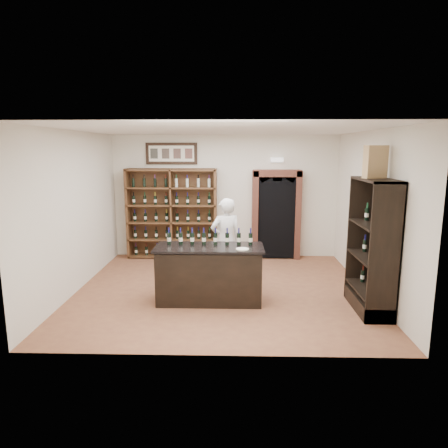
{
  "coord_description": "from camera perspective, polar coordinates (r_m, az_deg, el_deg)",
  "views": [
    {
      "loc": [
        0.24,
        -7.31,
        2.66
      ],
      "look_at": [
        0.03,
        0.3,
        1.23
      ],
      "focal_mm": 32.0,
      "sensor_mm": 36.0,
      "label": 1
    }
  ],
  "objects": [
    {
      "name": "wall_back",
      "position": [
        9.88,
        0.16,
        3.93
      ],
      "size": [
        5.5,
        0.04,
        3.0
      ],
      "primitive_type": "cube",
      "color": "silver",
      "rests_on": "ground"
    },
    {
      "name": "counter_bottle_2",
      "position": [
        7.07,
        -4.56,
        -2.07
      ],
      "size": [
        0.07,
        0.07,
        0.3
      ],
      "color": "black",
      "rests_on": "tasting_counter"
    },
    {
      "name": "wall_left",
      "position": [
        7.98,
        -20.47,
        1.63
      ],
      "size": [
        0.04,
        5.0,
        3.0
      ],
      "primitive_type": "cube",
      "color": "silver",
      "rests_on": "ground"
    },
    {
      "name": "counter_bottle_5",
      "position": [
        7.03,
        0.45,
        -2.1
      ],
      "size": [
        0.07,
        0.07,
        0.3
      ],
      "color": "black",
      "rests_on": "tasting_counter"
    },
    {
      "name": "arched_doorway",
      "position": [
        9.81,
        7.46,
        1.66
      ],
      "size": [
        1.17,
        0.35,
        2.17
      ],
      "color": "black",
      "rests_on": "ground"
    },
    {
      "name": "emergency_light",
      "position": [
        9.78,
        7.58,
        9.06
      ],
      "size": [
        0.3,
        0.1,
        0.1
      ],
      "primitive_type": "cube",
      "color": "white",
      "rests_on": "wall_back"
    },
    {
      "name": "counter_bottle_3",
      "position": [
        7.05,
        -2.9,
        -2.08
      ],
      "size": [
        0.07,
        0.07,
        0.3
      ],
      "color": "black",
      "rests_on": "tasting_counter"
    },
    {
      "name": "wine_crate",
      "position": [
        6.86,
        20.82,
        8.3
      ],
      "size": [
        0.4,
        0.25,
        0.52
      ],
      "primitive_type": "cube",
      "rotation": [
        0.0,
        0.0,
        0.29
      ],
      "color": "#AA8059",
      "rests_on": "side_cabinet"
    },
    {
      "name": "counter_bottle_1",
      "position": [
        7.09,
        -6.22,
        -2.05
      ],
      "size": [
        0.07,
        0.07,
        0.3
      ],
      "color": "black",
      "rests_on": "tasting_counter"
    },
    {
      "name": "plate",
      "position": [
        6.71,
        2.66,
        -3.6
      ],
      "size": [
        0.22,
        0.22,
        0.02
      ],
      "primitive_type": "cylinder",
      "color": "white",
      "rests_on": "tasting_counter"
    },
    {
      "name": "wine_shelf",
      "position": [
        9.89,
        -7.42,
        1.5
      ],
      "size": [
        2.2,
        0.38,
        2.2
      ],
      "color": "brown",
      "rests_on": "ground"
    },
    {
      "name": "shopkeeper",
      "position": [
        8.0,
        0.26,
        -2.36
      ],
      "size": [
        0.72,
        0.59,
        1.71
      ],
      "primitive_type": "imported",
      "rotation": [
        0.0,
        0.0,
        3.47
      ],
      "color": "white",
      "rests_on": "ground"
    },
    {
      "name": "framed_picture",
      "position": [
        9.9,
        -7.5,
        9.95
      ],
      "size": [
        1.25,
        0.04,
        0.52
      ],
      "primitive_type": "cube",
      "color": "black",
      "rests_on": "wall_back"
    },
    {
      "name": "floor",
      "position": [
        7.78,
        -0.3,
        -9.32
      ],
      "size": [
        5.5,
        5.5,
        0.0
      ],
      "primitive_type": "plane",
      "color": "brown",
      "rests_on": "ground"
    },
    {
      "name": "counter_bottle_6",
      "position": [
        7.03,
        2.13,
        -2.11
      ],
      "size": [
        0.07,
        0.07,
        0.3
      ],
      "color": "black",
      "rests_on": "tasting_counter"
    },
    {
      "name": "ceiling",
      "position": [
        7.32,
        -0.33,
        13.33
      ],
      "size": [
        5.5,
        5.5,
        0.0
      ],
      "primitive_type": "plane",
      "rotation": [
        3.14,
        0.0,
        0.0
      ],
      "color": "white",
      "rests_on": "wall_back"
    },
    {
      "name": "counter_bottle_0",
      "position": [
        7.12,
        -7.86,
        -2.03
      ],
      "size": [
        0.07,
        0.07,
        0.3
      ],
      "color": "black",
      "rests_on": "tasting_counter"
    },
    {
      "name": "counter_bottle_4",
      "position": [
        7.03,
        -1.22,
        -2.09
      ],
      "size": [
        0.07,
        0.07,
        0.3
      ],
      "color": "black",
      "rests_on": "tasting_counter"
    },
    {
      "name": "side_cabinet",
      "position": [
        7.07,
        20.47,
        -5.68
      ],
      "size": [
        0.48,
        1.2,
        2.2
      ],
      "color": "black",
      "rests_on": "ground"
    },
    {
      "name": "wall_right",
      "position": [
        7.81,
        20.29,
        1.46
      ],
      "size": [
        0.04,
        5.0,
        3.0
      ],
      "primitive_type": "cube",
      "color": "silver",
      "rests_on": "ground"
    },
    {
      "name": "tasting_counter",
      "position": [
        7.06,
        -2.1,
        -7.2
      ],
      "size": [
        1.88,
        0.78,
        1.0
      ],
      "color": "black",
      "rests_on": "ground"
    },
    {
      "name": "counter_bottle_7",
      "position": [
        7.03,
        3.81,
        -2.12
      ],
      "size": [
        0.07,
        0.07,
        0.3
      ],
      "color": "black",
      "rests_on": "tasting_counter"
    }
  ]
}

